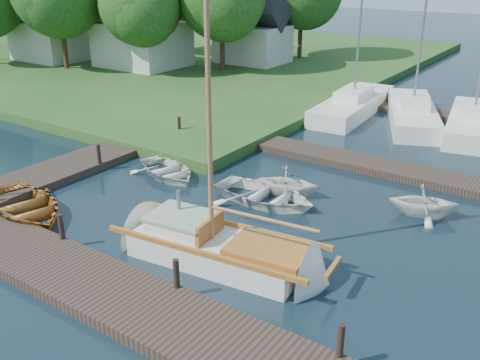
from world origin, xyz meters
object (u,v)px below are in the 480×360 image
Objects in this scene: dinghy at (24,203)px; tender_d at (425,199)px; mooring_post_3 at (340,340)px; mooring_post_4 at (99,154)px; tender_c at (265,192)px; marina_boat_2 at (473,121)px; marina_boat_0 at (353,103)px; house_c at (253,35)px; mooring_post_5 at (179,125)px; tree_2 at (140,3)px; house_b at (51,30)px; house_a at (142,32)px; mooring_post_2 at (176,274)px; tender_a at (167,168)px; marina_boat_1 at (412,112)px; mooring_post_1 at (61,227)px; tender_b at (289,180)px; sailboat at (223,251)px.

dinghy is 1.79× the size of tender_d.
mooring_post_4 is at bearing 158.96° from mooring_post_3.
marina_boat_2 reaches higher than tender_c.
house_c is (-11.99, 7.92, 2.01)m from marina_boat_0.
marina_boat_0 reaches higher than mooring_post_5.
tender_c is (6.15, 5.47, -0.03)m from dinghy.
mooring_post_4 is at bearing 131.46° from marina_boat_2.
tree_2 is at bearing 44.23° from tender_d.
mooring_post_5 is 0.07× the size of marina_boat_0.
dinghy is at bearing -39.61° from house_b.
marina_boat_0 is 18.25m from house_a.
mooring_post_2 is 1.00× the size of mooring_post_5.
mooring_post_5 is at bearing 21.59° from dinghy.
marina_boat_2 reaches higher than house_c.
marina_boat_0 is (-7.25, 10.75, -0.04)m from tender_d.
house_b is at bearing 156.80° from mooring_post_5.
tender_a is 21.84m from house_a.
marina_boat_2 is (3.05, -0.01, 0.02)m from marina_boat_1.
house_b is at bearing 81.09° from tender_a.
marina_boat_2 is (7.32, 19.20, -0.11)m from mooring_post_1.
tree_2 is at bearing 43.79° from tender_b.
tree_2 is (-13.73, 12.97, 4.91)m from tender_a.
house_a is at bearing 141.07° from mooring_post_3.
marina_boat_2 reaches higher than tender_a.
tender_a is at bearing -1.99° from dinghy.
dinghy is 0.72× the size of house_b.
marina_boat_0 is (4.99, 14.08, -0.13)m from mooring_post_4.
marina_boat_1 is (1.01, 13.05, 0.16)m from tender_c.
tender_c is 0.67× the size of house_b.
tree_2 is at bearing 86.22° from marina_boat_0.
mooring_post_3 is at bearing -37.57° from mooring_post_5.
house_a reaches higher than mooring_post_5.
mooring_post_4 is at bearing 127.23° from marina_boat_1.
sailboat reaches higher than mooring_post_4.
marina_boat_1 is at bearing -6.38° from dinghy.
tree_2 reaches higher than dinghy.
mooring_post_3 is 0.35× the size of tender_d.
house_a reaches higher than mooring_post_4.
mooring_post_5 is at bearing -39.45° from tree_2.
mooring_post_1 is at bearing 152.89° from tender_c.
house_c is at bearing 22.76° from tender_b.
house_a is (-26.00, 21.00, 2.26)m from mooring_post_3.
tender_c is at bearing 9.13° from mooring_post_4.
mooring_post_1 is 9.00m from mooring_post_3.
mooring_post_4 is at bearing 92.05° from tender_b.
sailboat is 1.70× the size of house_b.
tender_c is 13.11m from marina_boat_0.
mooring_post_3 is 0.07× the size of marina_boat_0.
tree_2 reaches higher than tender_a.
tender_d is (11.12, 7.63, 0.18)m from dinghy.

